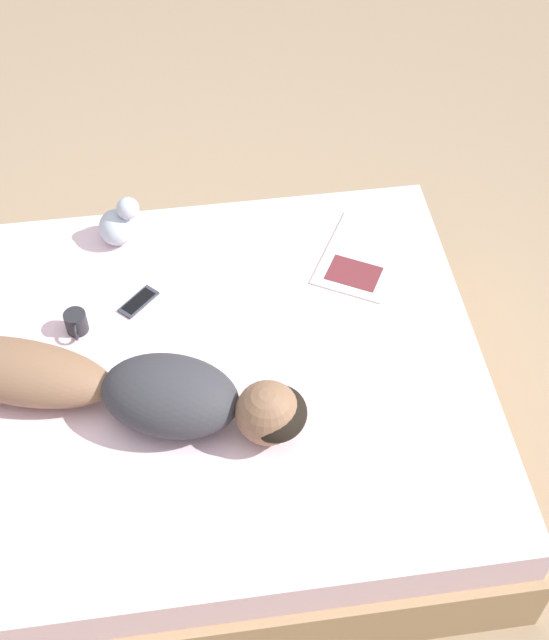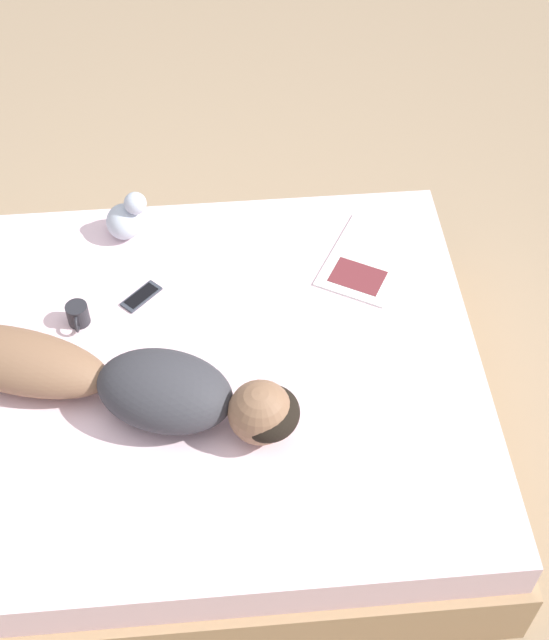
# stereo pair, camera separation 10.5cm
# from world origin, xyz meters

# --- Properties ---
(ground_plane) EXTENTS (12.00, 12.00, 0.00)m
(ground_plane) POSITION_xyz_m (0.00, 0.00, 0.00)
(ground_plane) COLOR #9E8466
(bed) EXTENTS (1.68, 2.05, 0.45)m
(bed) POSITION_xyz_m (0.00, 0.00, 0.22)
(bed) COLOR tan
(bed) RESTS_ON ground_plane
(person) EXTENTS (0.65, 1.28, 0.21)m
(person) POSITION_xyz_m (0.12, -0.20, 0.54)
(person) COLOR brown
(person) RESTS_ON bed
(open_magazine) EXTENTS (0.49, 0.44, 0.01)m
(open_magazine) POSITION_xyz_m (-0.44, 0.68, 0.45)
(open_magazine) COLOR white
(open_magazine) RESTS_ON bed
(coffee_mug) EXTENTS (0.11, 0.08, 0.08)m
(coffee_mug) POSITION_xyz_m (-0.23, -0.37, 0.49)
(coffee_mug) COLOR #232328
(coffee_mug) RESTS_ON bed
(cell_phone) EXTENTS (0.15, 0.15, 0.01)m
(cell_phone) POSITION_xyz_m (-0.33, -0.16, 0.45)
(cell_phone) COLOR #333842
(cell_phone) RESTS_ON bed
(plush_toy) EXTENTS (0.15, 0.16, 0.19)m
(plush_toy) POSITION_xyz_m (-0.67, -0.21, 0.53)
(plush_toy) COLOR #B2BCCC
(plush_toy) RESTS_ON bed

